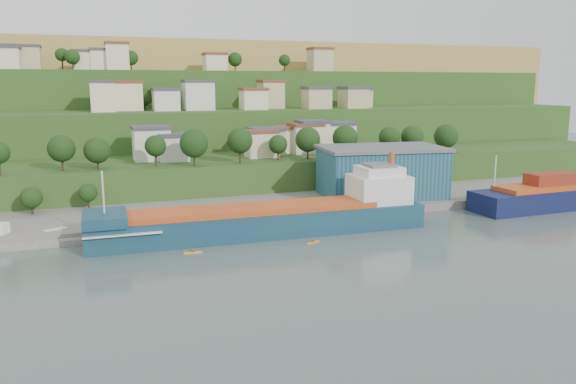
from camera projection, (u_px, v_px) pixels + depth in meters
name	position (u px, v px, depth m)	size (l,w,h in m)	color
ground	(290.00, 245.00, 108.47)	(500.00, 500.00, 0.00)	#43514B
quay	(327.00, 207.00, 140.95)	(220.00, 26.00, 4.00)	slate
hillside	(169.00, 149.00, 264.34)	(360.00, 211.44, 96.00)	#284719
cargo_ship_near	(273.00, 220.00, 115.98)	(69.63, 12.69, 17.84)	#132B49
warehouse	(381.00, 171.00, 144.07)	(33.12, 22.71, 12.80)	navy
dinghy	(55.00, 231.00, 111.99)	(4.43, 1.66, 0.89)	silver
kayak_orange	(313.00, 242.00, 109.46)	(3.17, 1.59, 0.79)	orange
kayak_yellow	(193.00, 252.00, 102.99)	(3.44, 1.09, 0.85)	gold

